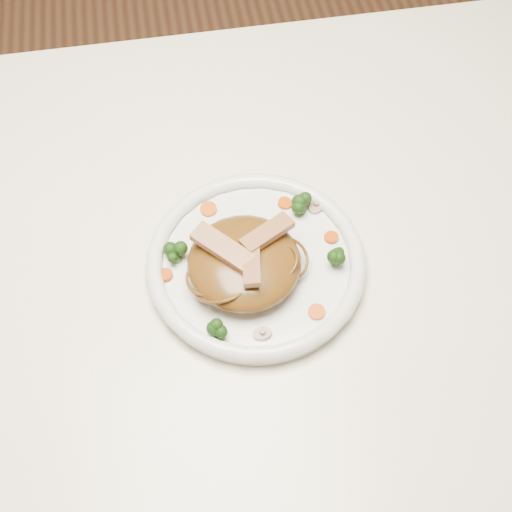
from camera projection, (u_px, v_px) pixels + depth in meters
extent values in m
plane|color=#55301D|center=(216.00, 428.00, 1.47)|extent=(4.00, 4.00, 0.00)
cube|color=#F1E7CC|center=(187.00, 250.00, 0.85)|extent=(1.20, 0.80, 0.04)
cylinder|color=brown|center=(435.00, 178.00, 1.40)|extent=(0.06, 0.06, 0.71)
cylinder|color=white|center=(256.00, 266.00, 0.81)|extent=(0.27, 0.27, 0.02)
ellipsoid|color=#5B3B11|center=(244.00, 262.00, 0.77)|extent=(0.17, 0.17, 0.04)
cube|color=#A0764B|center=(267.00, 233.00, 0.76)|extent=(0.07, 0.05, 0.01)
cube|color=#A0764B|center=(222.00, 247.00, 0.75)|extent=(0.07, 0.07, 0.01)
cube|color=#A0764B|center=(252.00, 263.00, 0.74)|extent=(0.03, 0.06, 0.01)
cylinder|color=#D04D07|center=(285.00, 203.00, 0.85)|extent=(0.02, 0.02, 0.00)
cylinder|color=#D04D07|center=(165.00, 275.00, 0.79)|extent=(0.02, 0.02, 0.00)
cylinder|color=#D04D07|center=(331.00, 237.00, 0.82)|extent=(0.02, 0.02, 0.00)
cylinder|color=#D04D07|center=(208.00, 209.00, 0.84)|extent=(0.02, 0.02, 0.00)
cylinder|color=#D04D07|center=(317.00, 312.00, 0.76)|extent=(0.02, 0.02, 0.00)
cylinder|color=tan|center=(262.00, 334.00, 0.75)|extent=(0.02, 0.02, 0.01)
cylinder|color=tan|center=(316.00, 205.00, 0.84)|extent=(0.04, 0.04, 0.01)
cylinder|color=tan|center=(175.00, 251.00, 0.81)|extent=(0.03, 0.03, 0.01)
cylinder|color=tan|center=(302.00, 197.00, 0.85)|extent=(0.03, 0.03, 0.01)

